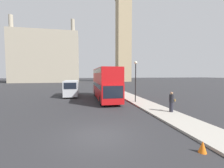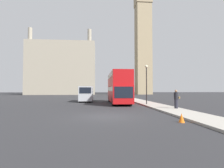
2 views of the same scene
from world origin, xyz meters
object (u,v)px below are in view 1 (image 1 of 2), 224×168
white_van (71,88)px  street_lamp (136,75)px  pedestrian (171,102)px  red_double_decker_bus (105,82)px  clock_tower (123,19)px

white_van → street_lamp: (8.21, -7.33, 2.15)m
pedestrian → street_lamp: bearing=104.8°
white_van → pedestrian: (9.65, -12.76, -0.31)m
white_van → street_lamp: 11.21m
white_van → pedestrian: 16.00m
red_double_decker_bus → white_van: 6.50m
pedestrian → street_lamp: 6.14m
red_double_decker_bus → street_lamp: 4.73m
clock_tower → red_double_decker_bus: 63.69m
clock_tower → red_double_decker_bus: (-17.84, -53.80, -29.03)m
pedestrian → street_lamp: (-1.44, 5.43, 2.46)m
clock_tower → street_lamp: clock_tower is taller
clock_tower → red_double_decker_bus: bearing=-108.3°
clock_tower → pedestrian: bearing=-101.9°
clock_tower → white_van: size_ratio=11.68×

